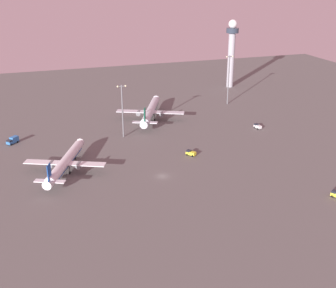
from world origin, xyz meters
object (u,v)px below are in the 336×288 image
(airplane_near_gate, at_px, (150,111))
(baggage_tractor, at_px, (258,126))
(control_tower, at_px, (232,49))
(maintenance_van, at_px, (191,153))
(apron_light_central, at_px, (122,108))
(airplane_terminal_side, at_px, (65,162))
(catering_truck, at_px, (13,140))
(apron_light_east, at_px, (229,77))

(airplane_near_gate, relative_size, baggage_tractor, 9.81)
(control_tower, xyz_separation_m, maintenance_van, (-67.40, -101.50, -23.98))
(airplane_near_gate, bearing_deg, baggage_tractor, -8.87)
(baggage_tractor, distance_m, apron_light_central, 67.57)
(airplane_terminal_side, xyz_separation_m, apron_light_central, (29.91, 30.46, 10.32))
(control_tower, distance_m, apron_light_central, 114.32)
(maintenance_van, bearing_deg, catering_truck, 115.48)
(control_tower, bearing_deg, apron_light_east, -117.72)
(apron_light_central, bearing_deg, catering_truck, 171.77)
(catering_truck, relative_size, apron_light_east, 0.20)
(airplane_terminal_side, xyz_separation_m, baggage_tractor, (95.46, 20.60, -2.79))
(control_tower, distance_m, airplane_terminal_side, 157.68)
(airplane_near_gate, bearing_deg, apron_light_central, -108.58)
(airplane_terminal_side, height_order, catering_truck, airplane_terminal_side)
(maintenance_van, relative_size, apron_light_east, 0.16)
(airplane_near_gate, distance_m, catering_truck, 69.99)
(control_tower, relative_size, apron_light_central, 1.76)
(control_tower, distance_m, baggage_tractor, 87.18)
(maintenance_van, bearing_deg, airplane_near_gate, 56.63)
(airplane_terminal_side, distance_m, apron_light_east, 119.38)
(apron_light_east, xyz_separation_m, apron_light_central, (-70.00, -33.74, -1.75))
(apron_light_east, bearing_deg, catering_truck, -167.45)
(baggage_tractor, relative_size, apron_light_east, 0.16)
(apron_light_central, bearing_deg, airplane_near_gate, 46.99)
(baggage_tractor, bearing_deg, apron_light_east, 74.99)
(apron_light_east, bearing_deg, control_tower, 62.28)
(control_tower, bearing_deg, airplane_terminal_side, -139.74)
(catering_truck, distance_m, baggage_tractor, 116.22)
(apron_light_central, bearing_deg, airplane_terminal_side, -134.48)
(apron_light_central, bearing_deg, control_tower, 38.29)
(control_tower, xyz_separation_m, airplane_terminal_side, (-119.24, -100.97, -21.19))
(control_tower, bearing_deg, airplane_near_gate, -144.55)
(apron_light_east, height_order, apron_light_central, apron_light_east)
(baggage_tractor, height_order, apron_light_east, apron_light_east)
(apron_light_central, bearing_deg, apron_light_east, 25.73)
(airplane_near_gate, bearing_deg, catering_truck, -144.49)
(catering_truck, bearing_deg, control_tower, -109.33)
(airplane_near_gate, xyz_separation_m, catering_truck, (-68.62, -13.43, -2.86))
(maintenance_van, height_order, apron_light_central, apron_light_central)
(apron_light_central, bearing_deg, maintenance_van, -54.72)
(maintenance_van, distance_m, baggage_tractor, 48.47)
(airplane_near_gate, height_order, apron_light_east, apron_light_east)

